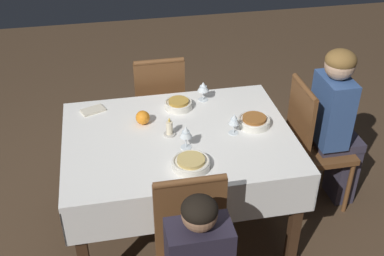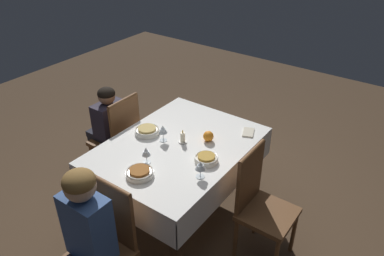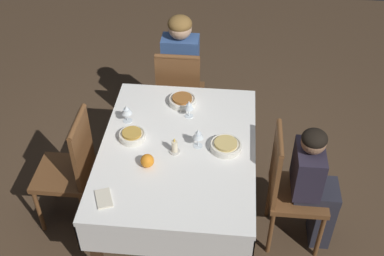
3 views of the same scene
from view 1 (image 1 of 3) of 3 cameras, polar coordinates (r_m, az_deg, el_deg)
name	(u,v)px [view 1 (image 1 of 3)]	position (r m, az deg, el deg)	size (l,w,h in m)	color
ground_plane	(180,226)	(3.37, -1.42, -11.59)	(8.00, 8.00, 0.00)	#4C3826
dining_table	(179,147)	(2.93, -1.60, -2.32)	(1.37, 1.03, 0.76)	white
chair_east	(312,141)	(3.34, 14.05, -1.49)	(0.39, 0.39, 0.96)	brown
chair_north	(159,106)	(3.64, -3.94, 2.64)	(0.39, 0.39, 0.96)	brown
person_adult_denim	(337,120)	(3.33, 16.78, 0.89)	(0.34, 0.30, 1.18)	#383342
bowl_east	(254,121)	(2.99, 7.38, 0.83)	(0.20, 0.20, 0.06)	silver
wine_glass_east	(234,120)	(2.86, 5.02, 1.00)	(0.07, 0.07, 0.14)	white
bowl_south	(191,163)	(2.61, -0.11, -4.16)	(0.21, 0.21, 0.06)	silver
wine_glass_south	(186,133)	(2.72, -0.73, -0.54)	(0.07, 0.07, 0.14)	white
bowl_north	(179,104)	(3.14, -1.60, 2.87)	(0.18, 0.18, 0.06)	silver
wine_glass_north	(203,87)	(3.19, 1.34, 4.86)	(0.08, 0.08, 0.13)	white
candle_centerpiece	(169,129)	(2.86, -2.69, -0.17)	(0.07, 0.07, 0.12)	beige
orange_fruit	(143,118)	(2.98, -5.86, 1.24)	(0.09, 0.09, 0.09)	orange
napkin_red_folded	(93,110)	(3.18, -11.65, 2.08)	(0.17, 0.14, 0.01)	beige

